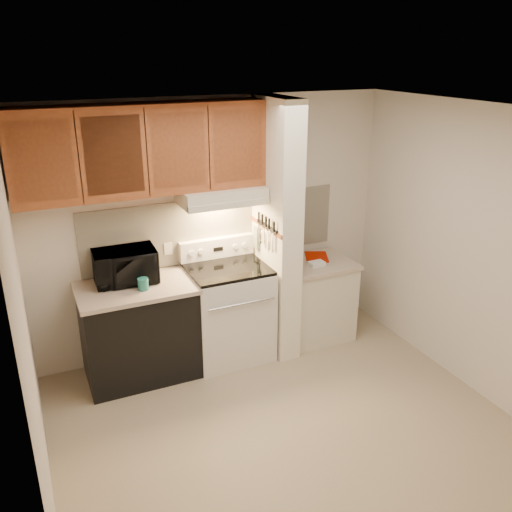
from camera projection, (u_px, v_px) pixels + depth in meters
floor at (280, 420)px, 4.50m from camera, size 3.60×3.60×0.00m
ceiling at (286, 112)px, 3.60m from camera, size 3.60×3.60×0.00m
wall_back at (214, 227)px, 5.33m from camera, size 3.60×2.50×0.02m
wall_left at (25, 332)px, 3.36m from camera, size 0.02×3.00×2.50m
wall_right at (466, 249)px, 4.74m from camera, size 0.02×3.00×2.50m
backsplash at (215, 229)px, 5.32m from camera, size 2.60×0.02×0.63m
range_body at (228, 313)px, 5.32m from camera, size 0.76×0.65×0.92m
oven_window at (241, 323)px, 5.04m from camera, size 0.50×0.01×0.30m
oven_handle at (242, 304)px, 4.93m from camera, size 0.65×0.02×0.02m
cooktop at (227, 268)px, 5.15m from camera, size 0.74×0.64×0.03m
range_backguard at (217, 248)px, 5.35m from camera, size 0.76×0.08×0.20m
range_display at (218, 249)px, 5.31m from camera, size 0.10×0.01×0.04m
range_knob_left_outer at (191, 253)px, 5.21m from camera, size 0.05×0.02×0.05m
range_knob_left_inner at (201, 252)px, 5.24m from camera, size 0.05×0.02×0.05m
range_knob_right_inner at (235, 247)px, 5.38m from camera, size 0.05×0.02×0.05m
range_knob_right_outer at (245, 245)px, 5.42m from camera, size 0.05×0.02×0.05m
dishwasher_front at (139, 333)px, 5.00m from camera, size 1.00×0.63×0.87m
left_countertop at (136, 288)px, 4.84m from camera, size 1.04×0.67×0.04m
spoon_rest at (116, 280)px, 4.95m from camera, size 0.26×0.15×0.02m
teal_jar at (143, 284)px, 4.74m from camera, size 0.11×0.11×0.11m
outlet at (168, 249)px, 5.18m from camera, size 0.08×0.01×0.12m
microwave at (125, 266)px, 4.87m from camera, size 0.56×0.39×0.30m
partition_pillar at (276, 230)px, 5.23m from camera, size 0.22×0.70×2.50m
pillar_trim at (265, 227)px, 5.16m from camera, size 0.01×0.70×0.04m
knife_strip at (267, 226)px, 5.11m from camera, size 0.02×0.42×0.04m
knife_blade_a at (273, 241)px, 5.02m from camera, size 0.01×0.03×0.16m
knife_handle_a at (274, 227)px, 4.94m from camera, size 0.02×0.02×0.10m
knife_blade_b at (270, 240)px, 5.08m from camera, size 0.01×0.04×0.18m
knife_handle_b at (269, 224)px, 5.03m from camera, size 0.02×0.02×0.10m
knife_blade_c at (266, 239)px, 5.15m from camera, size 0.01×0.04×0.20m
knife_handle_c at (266, 222)px, 5.09m from camera, size 0.02×0.02×0.10m
knife_blade_d at (262, 234)px, 5.22m from camera, size 0.01×0.04×0.16m
knife_handle_d at (262, 219)px, 5.16m from camera, size 0.02×0.02×0.10m
knife_blade_e at (259, 233)px, 5.29m from camera, size 0.01×0.04×0.18m
knife_handle_e at (259, 217)px, 5.23m from camera, size 0.02×0.02×0.10m
oven_mitt at (257, 238)px, 5.36m from camera, size 0.03×0.09×0.22m
right_cab_base at (314, 301)px, 5.71m from camera, size 0.70×0.60×0.81m
right_countertop at (316, 263)px, 5.56m from camera, size 0.74×0.64×0.04m
red_folder at (317, 257)px, 5.66m from camera, size 0.33×0.37×0.01m
white_box at (317, 264)px, 5.44m from camera, size 0.16×0.11×0.04m
range_hood at (221, 195)px, 5.01m from camera, size 0.78×0.44×0.15m
hood_lip at (230, 205)px, 4.84m from camera, size 0.78×0.04×0.06m
upper_cabinets at (142, 150)px, 4.62m from camera, size 2.18×0.33×0.77m
cab_door_a at (42, 161)px, 4.17m from camera, size 0.46×0.01×0.63m
cab_gap_a at (79, 158)px, 4.27m from camera, size 0.01×0.01×0.73m
cab_door_b at (114, 155)px, 4.37m from camera, size 0.46×0.01×0.63m
cab_gap_b at (147, 153)px, 4.48m from camera, size 0.01×0.01×0.73m
cab_door_c at (179, 150)px, 4.58m from camera, size 0.46×0.01×0.63m
cab_gap_c at (209, 148)px, 4.69m from camera, size 0.01×0.01×0.73m
cab_door_d at (238, 146)px, 4.79m from camera, size 0.46×0.01×0.63m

